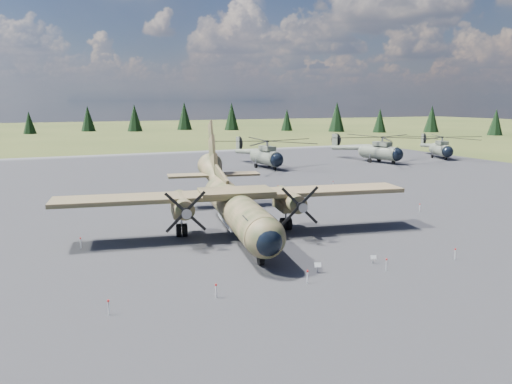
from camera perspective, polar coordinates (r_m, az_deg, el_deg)
name	(u,v)px	position (r m, az deg, el deg)	size (l,w,h in m)	color
ground	(274,227)	(45.05, 2.08, -4.07)	(500.00, 500.00, 0.00)	brown
apron	(235,206)	(54.04, -2.41, -1.63)	(120.00, 120.00, 0.04)	#5E5D63
transport_plane	(234,200)	(43.05, -2.57, -0.93)	(29.60, 26.66, 9.75)	#374223
helicopter_near	(266,148)	(84.06, 1.13, 5.01)	(20.05, 22.76, 4.76)	#66695C
helicopter_mid	(380,144)	(94.50, 13.99, 5.35)	(23.44, 24.39, 4.86)	#66695C
helicopter_far	(441,143)	(104.96, 20.39, 5.29)	(22.30, 22.30, 4.38)	#66695C
info_placard_left	(318,266)	(33.59, 7.06, -8.39)	(0.49, 0.31, 0.71)	gray
info_placard_right	(373,258)	(36.10, 13.28, -7.36)	(0.42, 0.26, 0.62)	gray
barrier_fence	(270,223)	(44.67, 1.59, -3.52)	(33.12, 29.62, 0.85)	silver
treeline	(269,171)	(45.79, 1.49, 2.38)	(315.48, 318.88, 10.95)	black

